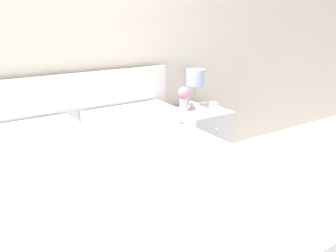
# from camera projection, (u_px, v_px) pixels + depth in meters

# --- Properties ---
(ground_plane) EXTENTS (12.00, 12.00, 0.00)m
(ground_plane) POSITION_uv_depth(u_px,v_px,m) (79.00, 188.00, 2.82)
(ground_plane) COLOR #BCB7B2
(wall_back) EXTENTS (8.00, 0.06, 2.60)m
(wall_back) POSITION_uv_depth(u_px,v_px,m) (60.00, 31.00, 2.46)
(wall_back) COLOR silver
(wall_back) RESTS_ON ground_plane
(bed) EXTENTS (1.72, 1.99, 0.99)m
(bed) POSITION_uv_depth(u_px,v_px,m) (124.00, 209.00, 1.98)
(bed) COLOR white
(bed) RESTS_ON ground_plane
(nightstand) EXTENTS (0.45, 0.46, 0.58)m
(nightstand) POSITION_uv_depth(u_px,v_px,m) (200.00, 139.00, 3.12)
(nightstand) COLOR white
(nightstand) RESTS_ON ground_plane
(table_lamp) EXTENTS (0.17, 0.17, 0.36)m
(table_lamp) POSITION_uv_depth(u_px,v_px,m) (195.00, 81.00, 3.03)
(table_lamp) COLOR white
(table_lamp) RESTS_ON nightstand
(flower_vase) EXTENTS (0.11, 0.11, 0.22)m
(flower_vase) POSITION_uv_depth(u_px,v_px,m) (184.00, 97.00, 2.96)
(flower_vase) COLOR silver
(flower_vase) RESTS_ON nightstand
(teacup) EXTENTS (0.10, 0.10, 0.06)m
(teacup) POSITION_uv_depth(u_px,v_px,m) (202.00, 111.00, 2.91)
(teacup) COLOR white
(teacup) RESTS_ON nightstand
(alarm_clock) EXTENTS (0.07, 0.05, 0.06)m
(alarm_clock) POSITION_uv_depth(u_px,v_px,m) (214.00, 105.00, 3.06)
(alarm_clock) COLOR white
(alarm_clock) RESTS_ON nightstand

